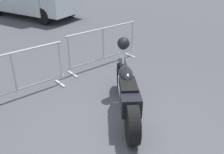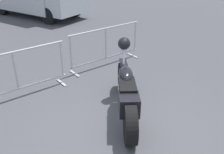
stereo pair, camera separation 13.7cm
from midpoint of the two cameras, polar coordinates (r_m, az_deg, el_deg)
ground_plane at (r=4.57m, az=2.31°, el=-12.39°), size 120.00×120.00×0.00m
motorcycle at (r=4.78m, az=4.10°, el=-3.13°), size 1.69×1.90×1.33m
crowd_barrier_near at (r=5.64m, az=-20.48°, el=0.59°), size 2.27×0.63×1.07m
crowd_barrier_far at (r=6.88m, az=-0.87°, el=7.08°), size 2.27×0.63×1.07m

